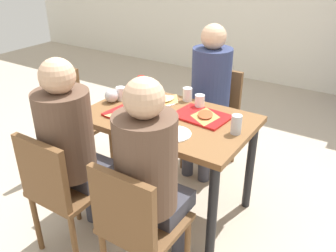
{
  "coord_description": "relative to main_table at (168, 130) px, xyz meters",
  "views": [
    {
      "loc": [
        1.19,
        -1.85,
        1.79
      ],
      "look_at": [
        0.0,
        0.0,
        0.68
      ],
      "focal_mm": 38.0,
      "sensor_mm": 36.0,
      "label": 1
    }
  ],
  "objects": [
    {
      "name": "paper_plate_near_edge",
      "position": [
        0.17,
        -0.2,
        0.11
      ],
      "size": [
        0.22,
        0.22,
        0.01
      ],
      "primitive_type": "cylinder",
      "color": "white",
      "rests_on": "main_table"
    },
    {
      "name": "person_in_red",
      "position": [
        -0.29,
        -0.61,
        0.11
      ],
      "size": [
        0.32,
        0.42,
        1.27
      ],
      "color": "#383842",
      "rests_on": "ground_plane"
    },
    {
      "name": "pizza_slice_c",
      "position": [
        -0.15,
        0.22,
        0.12
      ],
      "size": [
        0.14,
        0.21,
        0.02
      ],
      "color": "tan",
      "rests_on": "paper_plate_center"
    },
    {
      "name": "person_in_brown_jacket",
      "position": [
        0.29,
        -0.61,
        0.11
      ],
      "size": [
        0.32,
        0.42,
        1.27
      ],
      "color": "#383842",
      "rests_on": "ground_plane"
    },
    {
      "name": "paper_plate_center",
      "position": [
        -0.17,
        0.2,
        0.11
      ],
      "size": [
        0.22,
        0.22,
        0.01
      ],
      "primitive_type": "cylinder",
      "color": "white",
      "rests_on": "main_table"
    },
    {
      "name": "pizza_slice_b",
      "position": [
        0.23,
        0.1,
        0.13
      ],
      "size": [
        0.22,
        0.25,
        0.02
      ],
      "color": "#C68C47",
      "rests_on": "tray_red_far"
    },
    {
      "name": "person_far_side",
      "position": [
        -0.0,
        0.61,
        0.11
      ],
      "size": [
        0.32,
        0.42,
        1.27
      ],
      "color": "#383842",
      "rests_on": "ground_plane"
    },
    {
      "name": "plastic_cup_d",
      "position": [
        0.11,
        0.24,
        0.16
      ],
      "size": [
        0.07,
        0.07,
        0.1
      ],
      "primitive_type": "cylinder",
      "color": "white",
      "rests_on": "main_table"
    },
    {
      "name": "chair_near_left",
      "position": [
        -0.29,
        -0.75,
        -0.14
      ],
      "size": [
        0.4,
        0.4,
        0.86
      ],
      "color": "brown",
      "rests_on": "ground_plane"
    },
    {
      "name": "chair_far_side",
      "position": [
        0.0,
        0.75,
        -0.14
      ],
      "size": [
        0.4,
        0.4,
        0.86
      ],
      "color": "brown",
      "rests_on": "ground_plane"
    },
    {
      "name": "ground_plane",
      "position": [
        0.0,
        0.0,
        -0.65
      ],
      "size": [
        10.0,
        10.0,
        0.02
      ],
      "primitive_type": "cube",
      "color": "#B7A893"
    },
    {
      "name": "condiment_bottle",
      "position": [
        -0.37,
        0.2,
        0.19
      ],
      "size": [
        0.06,
        0.06,
        0.16
      ],
      "primitive_type": "cylinder",
      "color": "red",
      "rests_on": "main_table"
    },
    {
      "name": "plastic_cup_c",
      "position": [
        -0.46,
        0.06,
        0.16
      ],
      "size": [
        0.07,
        0.07,
        0.1
      ],
      "primitive_type": "cylinder",
      "color": "white",
      "rests_on": "main_table"
    },
    {
      "name": "plastic_cup_a",
      "position": [
        -0.03,
        0.31,
        0.16
      ],
      "size": [
        0.07,
        0.07,
        0.1
      ],
      "primitive_type": "cylinder",
      "color": "white",
      "rests_on": "main_table"
    },
    {
      "name": "chair_near_right",
      "position": [
        0.29,
        -0.75,
        -0.14
      ],
      "size": [
        0.4,
        0.4,
        0.86
      ],
      "color": "brown",
      "rests_on": "ground_plane"
    },
    {
      "name": "main_table",
      "position": [
        0.0,
        0.0,
        0.0
      ],
      "size": [
        1.15,
        0.74,
        0.75
      ],
      "color": "brown",
      "rests_on": "ground_plane"
    },
    {
      "name": "tray_red_near",
      "position": [
        -0.2,
        -0.13,
        0.12
      ],
      "size": [
        0.38,
        0.29,
        0.02
      ],
      "primitive_type": "cube",
      "rotation": [
        0.0,
        0.0,
        -0.09
      ],
      "color": "red",
      "rests_on": "main_table"
    },
    {
      "name": "soda_can",
      "position": [
        0.49,
        0.02,
        0.17
      ],
      "size": [
        0.07,
        0.07,
        0.12
      ],
      "primitive_type": "cylinder",
      "color": "#B7BCC6",
      "rests_on": "main_table"
    },
    {
      "name": "foil_bundle",
      "position": [
        -0.49,
        -0.02,
        0.16
      ],
      "size": [
        0.1,
        0.1,
        0.1
      ],
      "primitive_type": "sphere",
      "color": "silver",
      "rests_on": "main_table"
    },
    {
      "name": "plastic_cup_b",
      "position": [
        0.03,
        -0.31,
        0.16
      ],
      "size": [
        0.07,
        0.07,
        0.1
      ],
      "primitive_type": "cylinder",
      "color": "white",
      "rests_on": "main_table"
    },
    {
      "name": "chair_left_end",
      "position": [
        -0.96,
        0.0,
        -0.14
      ],
      "size": [
        0.4,
        0.4,
        0.86
      ],
      "color": "brown",
      "rests_on": "ground_plane"
    },
    {
      "name": "pizza_slice_a",
      "position": [
        -0.22,
        -0.16,
        0.13
      ],
      "size": [
        0.27,
        0.25,
        0.02
      ],
      "color": "#DBAD60",
      "rests_on": "tray_red_near"
    },
    {
      "name": "tray_red_far",
      "position": [
        0.2,
        0.11,
        0.12
      ],
      "size": [
        0.38,
        0.29,
        0.02
      ],
      "primitive_type": "cube",
      "rotation": [
        0.0,
        0.0,
        -0.09
      ],
      "color": "red",
      "rests_on": "main_table"
    }
  ]
}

